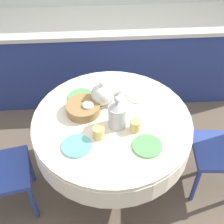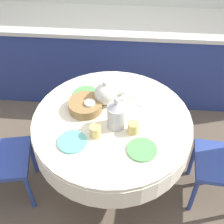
% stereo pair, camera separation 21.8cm
% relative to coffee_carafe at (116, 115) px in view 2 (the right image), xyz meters
% --- Properties ---
extents(ground_plane, '(12.00, 12.00, 0.00)m').
position_rel_coffee_carafe_xyz_m(ground_plane, '(-0.03, 0.05, -0.87)').
color(ground_plane, brown).
extents(kitchen_counter, '(3.24, 0.64, 0.88)m').
position_rel_coffee_carafe_xyz_m(kitchen_counter, '(-0.03, 1.31, -0.43)').
color(kitchen_counter, navy).
rests_on(kitchen_counter, ground_plane).
extents(dining_table, '(1.16, 1.16, 0.77)m').
position_rel_coffee_carafe_xyz_m(dining_table, '(-0.03, 0.05, -0.24)').
color(dining_table, tan).
rests_on(dining_table, ground_plane).
extents(plate_near_left, '(0.20, 0.20, 0.01)m').
position_rel_coffee_carafe_xyz_m(plate_near_left, '(-0.28, -0.18, -0.10)').
color(plate_near_left, '#60BCB7').
rests_on(plate_near_left, dining_table).
extents(cup_near_left, '(0.08, 0.08, 0.09)m').
position_rel_coffee_carafe_xyz_m(cup_near_left, '(-0.13, -0.11, -0.06)').
color(cup_near_left, '#DBB766').
rests_on(cup_near_left, dining_table).
extents(plate_near_right, '(0.20, 0.20, 0.01)m').
position_rel_coffee_carafe_xyz_m(plate_near_right, '(0.18, -0.21, -0.10)').
color(plate_near_right, '#5BA85B').
rests_on(plate_near_right, dining_table).
extents(cup_near_right, '(0.08, 0.08, 0.09)m').
position_rel_coffee_carafe_xyz_m(cup_near_right, '(0.12, -0.05, -0.06)').
color(cup_near_right, '#DBB766').
rests_on(cup_near_right, dining_table).
extents(plate_far_left, '(0.20, 0.20, 0.01)m').
position_rel_coffee_carafe_xyz_m(plate_far_left, '(-0.26, 0.30, -0.10)').
color(plate_far_left, '#5BA85B').
rests_on(plate_far_left, dining_table).
extents(cup_far_left, '(0.08, 0.08, 0.09)m').
position_rel_coffee_carafe_xyz_m(cup_far_left, '(-0.20, 0.13, -0.06)').
color(cup_far_left, white).
rests_on(cup_far_left, dining_table).
extents(plate_far_right, '(0.20, 0.20, 0.01)m').
position_rel_coffee_carafe_xyz_m(plate_far_right, '(0.19, 0.30, -0.10)').
color(plate_far_right, white).
rests_on(plate_far_right, dining_table).
extents(cup_far_right, '(0.08, 0.08, 0.09)m').
position_rel_coffee_carafe_xyz_m(cup_far_right, '(0.03, 0.22, -0.06)').
color(cup_far_right, white).
rests_on(cup_far_right, dining_table).
extents(coffee_carafe, '(0.13, 0.13, 0.25)m').
position_rel_coffee_carafe_xyz_m(coffee_carafe, '(0.00, 0.00, 0.00)').
color(coffee_carafe, '#B2B2B7').
rests_on(coffee_carafe, dining_table).
extents(teapot, '(0.23, 0.17, 0.22)m').
position_rel_coffee_carafe_xyz_m(teapot, '(-0.10, 0.22, -0.01)').
color(teapot, silver).
rests_on(teapot, dining_table).
extents(bread_basket, '(0.25, 0.25, 0.07)m').
position_rel_coffee_carafe_xyz_m(bread_basket, '(-0.24, 0.15, -0.07)').
color(bread_basket, olive).
rests_on(bread_basket, dining_table).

